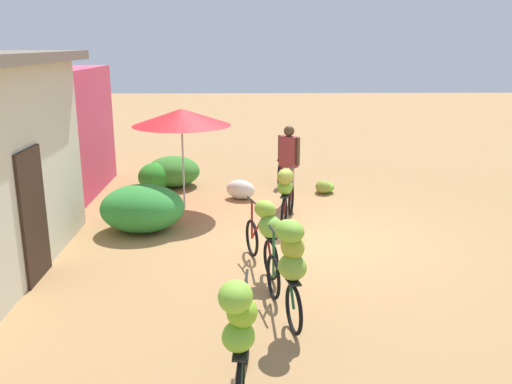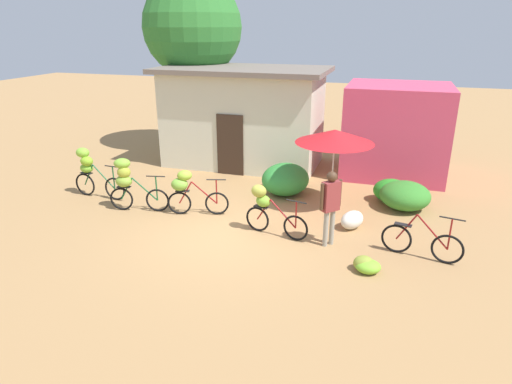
# 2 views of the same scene
# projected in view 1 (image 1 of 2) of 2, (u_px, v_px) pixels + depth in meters

# --- Properties ---
(ground_plane) EXTENTS (60.00, 60.00, 0.00)m
(ground_plane) POSITION_uv_depth(u_px,v_px,m) (308.00, 241.00, 9.90)
(ground_plane) COLOR #A77C4C
(shop_pink) EXTENTS (3.20, 2.80, 2.92)m
(shop_pink) POSITION_uv_depth(u_px,v_px,m) (38.00, 131.00, 12.85)
(shop_pink) COLOR #D64465
(shop_pink) RESTS_ON ground
(hedge_bush_front_left) EXTENTS (1.37, 1.59, 0.89)m
(hedge_bush_front_left) POSITION_uv_depth(u_px,v_px,m) (143.00, 208.00, 10.35)
(hedge_bush_front_left) COLOR #328D37
(hedge_bush_front_left) RESTS_ON ground
(hedge_bush_front_right) EXTENTS (1.01, 0.82, 0.66)m
(hedge_bush_front_right) POSITION_uv_depth(u_px,v_px,m) (155.00, 176.00, 13.27)
(hedge_bush_front_right) COLOR #2A8E26
(hedge_bush_front_right) RESTS_ON ground
(hedge_bush_mid) EXTENTS (1.34, 1.33, 0.75)m
(hedge_bush_mid) POSITION_uv_depth(u_px,v_px,m) (173.00, 171.00, 13.61)
(hedge_bush_mid) COLOR #38832C
(hedge_bush_mid) RESTS_ON ground
(market_umbrella) EXTENTS (2.07, 2.07, 2.16)m
(market_umbrella) POSITION_uv_depth(u_px,v_px,m) (181.00, 117.00, 11.34)
(market_umbrella) COLOR beige
(market_umbrella) RESTS_ON ground
(bicycle_leftmost) EXTENTS (1.71, 0.38, 1.43)m
(bicycle_leftmost) POSITION_uv_depth(u_px,v_px,m) (240.00, 330.00, 5.20)
(bicycle_leftmost) COLOR black
(bicycle_leftmost) RESTS_ON ground
(bicycle_near_pile) EXTENTS (1.60, 0.48, 1.44)m
(bicycle_near_pile) POSITION_uv_depth(u_px,v_px,m) (289.00, 262.00, 6.76)
(bicycle_near_pile) COLOR black
(bicycle_near_pile) RESTS_ON ground
(bicycle_center_loaded) EXTENTS (1.56, 0.57, 1.20)m
(bicycle_center_loaded) POSITION_uv_depth(u_px,v_px,m) (265.00, 229.00, 8.33)
(bicycle_center_loaded) COLOR black
(bicycle_center_loaded) RESTS_ON ground
(bicycle_by_shop) EXTENTS (1.60, 0.50, 1.19)m
(bicycle_by_shop) POSITION_uv_depth(u_px,v_px,m) (286.00, 191.00, 10.56)
(bicycle_by_shop) COLOR black
(bicycle_by_shop) RESTS_ON ground
(bicycle_rightmost) EXTENTS (1.68, 0.38, 1.04)m
(bicycle_rightmost) POSITION_uv_depth(u_px,v_px,m) (282.00, 168.00, 13.99)
(bicycle_rightmost) COLOR black
(bicycle_rightmost) RESTS_ON ground
(banana_pile_on_ground) EXTENTS (0.63, 0.55, 0.32)m
(banana_pile_on_ground) POSITION_uv_depth(u_px,v_px,m) (324.00, 187.00, 13.05)
(banana_pile_on_ground) COLOR #7EC331
(banana_pile_on_ground) RESTS_ON ground
(produce_sack) EXTENTS (0.72, 0.83, 0.44)m
(produce_sack) POSITION_uv_depth(u_px,v_px,m) (241.00, 190.00, 12.51)
(produce_sack) COLOR silver
(produce_sack) RESTS_ON ground
(person_vendor) EXTENTS (0.42, 0.45, 1.75)m
(person_vendor) POSITION_uv_depth(u_px,v_px,m) (289.00, 156.00, 11.90)
(person_vendor) COLOR gray
(person_vendor) RESTS_ON ground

